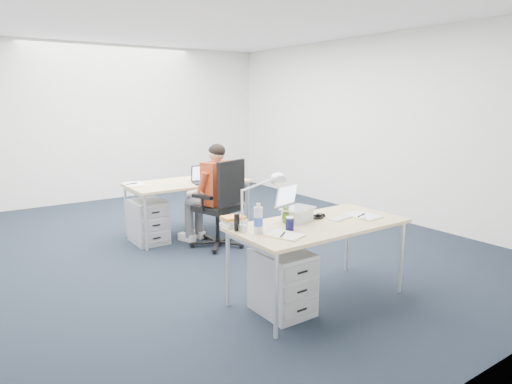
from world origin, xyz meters
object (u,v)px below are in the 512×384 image
(silver_laptop, at_px, (298,204))
(computer_mouse, at_px, (363,218))
(desk_near, at_px, (319,228))
(drawer_pedestal_near, at_px, (282,282))
(drawer_pedestal_far, at_px, (148,221))
(desk_far, at_px, (188,185))
(water_bottle, at_px, (258,218))
(book_stack, at_px, (234,221))
(dark_laptop, at_px, (206,174))
(seated_person, at_px, (209,194))
(can_koozie, at_px, (290,223))
(desk_lamp, at_px, (256,201))
(bear_figurine, at_px, (286,214))
(cordless_phone, at_px, (237,223))
(wireless_keyboard, at_px, (340,218))
(office_chair, at_px, (220,222))
(sunglasses, at_px, (320,216))
(far_cup, at_px, (199,175))
(headphones, at_px, (316,216))

(silver_laptop, xyz_separation_m, computer_mouse, (0.54, -0.31, -0.15))
(desk_near, distance_m, drawer_pedestal_near, 0.59)
(drawer_pedestal_far, bearing_deg, desk_far, 3.99)
(silver_laptop, xyz_separation_m, water_bottle, (-0.51, -0.11, -0.03))
(drawer_pedestal_near, xyz_separation_m, book_stack, (-0.26, 0.37, 0.50))
(drawer_pedestal_near, bearing_deg, dark_laptop, 76.66)
(seated_person, bearing_deg, can_koozie, -119.83)
(book_stack, relative_size, desk_lamp, 0.41)
(bear_figurine, distance_m, cordless_phone, 0.51)
(seated_person, distance_m, drawer_pedestal_near, 2.13)
(desk_near, xyz_separation_m, wireless_keyboard, (0.26, -0.01, 0.05))
(office_chair, xyz_separation_m, book_stack, (-0.74, -1.51, 0.46))
(office_chair, distance_m, sunglasses, 1.78)
(drawer_pedestal_near, relative_size, computer_mouse, 6.68)
(sunglasses, bearing_deg, bear_figurine, -171.14)
(office_chair, height_order, can_koozie, office_chair)
(computer_mouse, distance_m, far_cup, 2.85)
(seated_person, xyz_separation_m, cordless_phone, (-0.75, -1.82, 0.15))
(drawer_pedestal_far, height_order, headphones, headphones)
(drawer_pedestal_near, distance_m, cordless_phone, 0.66)
(bear_figurine, height_order, dark_laptop, dark_laptop)
(wireless_keyboard, bearing_deg, far_cup, 78.55)
(wireless_keyboard, relative_size, bear_figurine, 1.60)
(far_cup, bearing_deg, desk_lamp, -107.41)
(cordless_phone, bearing_deg, computer_mouse, -15.89)
(far_cup, bearing_deg, wireless_keyboard, -89.31)
(desk_far, height_order, cordless_phone, cordless_phone)
(drawer_pedestal_near, relative_size, bear_figurine, 3.56)
(desk_near, relative_size, silver_laptop, 4.99)
(office_chair, relative_size, seated_person, 0.86)
(office_chair, bearing_deg, bear_figurine, -116.71)
(wireless_keyboard, xyz_separation_m, dark_laptop, (-0.13, 2.34, 0.12))
(can_koozie, bearing_deg, far_cup, 77.83)
(silver_laptop, bearing_deg, desk_far, 72.45)
(cordless_phone, xyz_separation_m, far_cup, (0.97, 2.50, -0.03))
(silver_laptop, xyz_separation_m, sunglasses, (0.25, -0.03, -0.15))
(can_koozie, distance_m, cordless_phone, 0.45)
(dark_laptop, bearing_deg, computer_mouse, -70.08)
(far_cup, bearing_deg, desk_far, -152.62)
(seated_person, distance_m, dark_laptop, 0.38)
(drawer_pedestal_near, relative_size, headphones, 2.86)
(desk_lamp, distance_m, dark_laptop, 2.27)
(seated_person, height_order, wireless_keyboard, seated_person)
(drawer_pedestal_near, relative_size, dark_laptop, 1.63)
(water_bottle, xyz_separation_m, book_stack, (-0.06, 0.29, -0.08))
(wireless_keyboard, relative_size, sunglasses, 2.27)
(office_chair, distance_m, silver_laptop, 1.79)
(far_cup, bearing_deg, dark_laptop, -105.05)
(seated_person, bearing_deg, headphones, -106.93)
(bear_figurine, bearing_deg, cordless_phone, 162.54)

